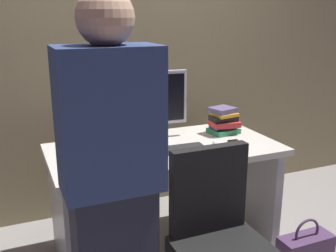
# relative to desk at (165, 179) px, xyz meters

# --- Properties ---
(ground_plane) EXTENTS (9.00, 9.00, 0.00)m
(ground_plane) POSITION_rel_desk_xyz_m (0.00, 0.00, -0.50)
(ground_plane) COLOR gray
(wall_back) EXTENTS (6.40, 0.10, 3.00)m
(wall_back) POSITION_rel_desk_xyz_m (0.00, 0.77, 1.00)
(wall_back) COLOR #8C7F5B
(wall_back) RESTS_ON ground
(desk) EXTENTS (1.45, 0.73, 0.73)m
(desk) POSITION_rel_desk_xyz_m (0.00, 0.00, 0.00)
(desk) COLOR beige
(desk) RESTS_ON ground
(person_at_desk) EXTENTS (0.40, 0.24, 1.64)m
(person_at_desk) POSITION_rel_desk_xyz_m (-0.54, -0.73, 0.34)
(person_at_desk) COLOR #262838
(person_at_desk) RESTS_ON ground
(monitor) EXTENTS (0.54, 0.15, 0.46)m
(monitor) POSITION_rel_desk_xyz_m (-0.04, 0.20, 0.48)
(monitor) COLOR silver
(monitor) RESTS_ON desk
(keyboard) EXTENTS (0.44, 0.15, 0.02)m
(keyboard) POSITION_rel_desk_xyz_m (0.00, -0.10, 0.23)
(keyboard) COLOR #262626
(keyboard) RESTS_ON desk
(mouse) EXTENTS (0.06, 0.10, 0.03)m
(mouse) POSITION_rel_desk_xyz_m (0.31, -0.12, 0.24)
(mouse) COLOR white
(mouse) RESTS_ON desk
(cup_near_keyboard) EXTENTS (0.07, 0.07, 0.09)m
(cup_near_keyboard) POSITION_rel_desk_xyz_m (-0.39, -0.16, 0.27)
(cup_near_keyboard) COLOR #3372B2
(cup_near_keyboard) RESTS_ON desk
(cup_by_monitor) EXTENTS (0.08, 0.08, 0.10)m
(cup_by_monitor) POSITION_rel_desk_xyz_m (-0.46, 0.18, 0.27)
(cup_by_monitor) COLOR #3372B2
(cup_by_monitor) RESTS_ON desk
(book_stack) EXTENTS (0.22, 0.19, 0.19)m
(book_stack) POSITION_rel_desk_xyz_m (0.49, 0.11, 0.31)
(book_stack) COLOR #338C59
(book_stack) RESTS_ON desk
(cell_phone) EXTENTS (0.07, 0.15, 0.01)m
(cell_phone) POSITION_rel_desk_xyz_m (0.46, -0.13, 0.23)
(cell_phone) COLOR black
(cell_phone) RESTS_ON desk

